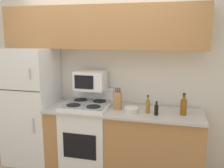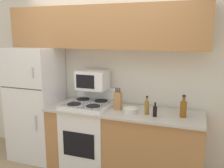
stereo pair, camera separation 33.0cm
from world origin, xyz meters
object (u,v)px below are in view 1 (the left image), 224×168
Objects in this scene: refrigerator at (31,106)px; bottle_whiskey at (184,106)px; bowl at (131,110)px; microwave at (91,80)px; knife_block at (118,100)px; bottle_vinegar at (148,106)px; bottle_soy_sauce at (156,110)px; stove at (88,134)px.

refrigerator is 2.19m from bottle_whiskey.
bowl is at bearing -174.19° from bottle_whiskey.
bowl is at bearing -20.60° from microwave.
bottle_vinegar is (0.41, -0.08, -0.03)m from knife_block.
bottle_whiskey is at bearing 15.54° from bottle_soy_sauce.
stove reaches higher than bottle_soy_sauce.
stove is 0.78m from bowl.
knife_block is at bearing 177.76° from bottle_whiskey.
refrigerator is 4.01× the size of microwave.
bowl is 0.66m from bottle_whiskey.
bowl is 0.67× the size of bottle_whiskey.
bottle_vinegar is (1.74, -0.08, 0.15)m from refrigerator.
bottle_soy_sauce is (0.11, -0.05, -0.02)m from bottle_vinegar.
bottle_vinegar is (0.84, -0.21, -0.26)m from microwave.
stove is 3.74× the size of knife_block.
bowl is (0.63, -0.24, -0.32)m from microwave.
refrigerator is 9.10× the size of bowl.
bottle_vinegar is at bearing -10.54° from knife_block.
knife_block is 1.25× the size of bottle_vinegar.
knife_block is 1.60× the size of bowl.
bottle_vinegar is 1.33× the size of bottle_soy_sauce.
refrigerator reaches higher than bottle_whiskey.
stove is 0.99m from bottle_vinegar.
stove is at bearing 178.92° from bottle_whiskey.
bottle_soy_sauce is (0.95, -0.26, -0.28)m from microwave.
bottle_vinegar reaches higher than bottle_soy_sauce.
stove is 1.39m from bottle_whiskey.
stove is at bearing -178.84° from knife_block.
stove is at bearing 173.13° from bottle_soy_sauce.
refrigerator is 0.96m from stove.
refrigerator is at bearing 179.69° from knife_block.
bowl is 0.78× the size of bottle_vinegar.
knife_block is (0.44, 0.01, 0.53)m from stove.
microwave reaches higher than bottle_vinegar.
microwave is (0.90, 0.13, 0.41)m from refrigerator.
bottle_soy_sauce is at bearing -13.47° from knife_block.
bottle_soy_sauce is (-0.33, -0.09, -0.04)m from bottle_whiskey.
microwave is (0.01, 0.15, 0.76)m from stove.
bowl is at bearing -173.61° from bottle_vinegar.
bottle_whiskey is at bearing 5.54° from bottle_vinegar.
microwave is at bearing 8.23° from refrigerator.
knife_block is at bearing 1.16° from stove.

